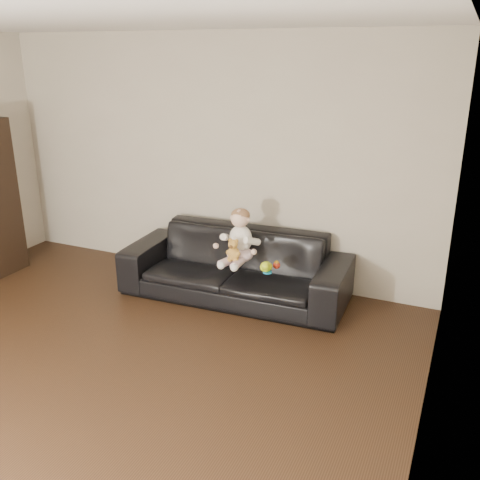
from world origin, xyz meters
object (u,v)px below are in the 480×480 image
at_px(toy_green, 266,267).
at_px(toy_blue_disc, 267,272).
at_px(toy_rattle, 277,265).
at_px(baby, 239,239).
at_px(sofa, 235,265).
at_px(teddy_bear, 233,250).

xyz_separation_m(toy_green, toy_blue_disc, (0.02, -0.03, -0.04)).
bearing_deg(toy_rattle, toy_blue_disc, -108.13).
bearing_deg(toy_green, baby, 158.95).
height_order(baby, toy_rattle, baby).
height_order(sofa, baby, baby).
distance_m(teddy_bear, toy_rattle, 0.44).
relative_size(teddy_bear, toy_green, 1.62).
distance_m(sofa, teddy_bear, 0.42).
bearing_deg(sofa, teddy_bear, -71.29).
bearing_deg(toy_blue_disc, toy_green, 131.65).
relative_size(baby, toy_green, 3.91).
height_order(teddy_bear, toy_rattle, teddy_bear).
relative_size(sofa, toy_rattle, 33.00).
bearing_deg(teddy_bear, toy_rattle, 34.67).
height_order(teddy_bear, toy_green, teddy_bear).
bearing_deg(toy_green, teddy_bear, -173.79).
xyz_separation_m(sofa, toy_rattle, (0.50, -0.15, 0.14)).
bearing_deg(toy_blue_disc, baby, 156.55).
relative_size(baby, toy_rattle, 7.73).
bearing_deg(teddy_bear, toy_green, 21.11).
relative_size(baby, toy_blue_disc, 6.29).
distance_m(sofa, toy_green, 0.52).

